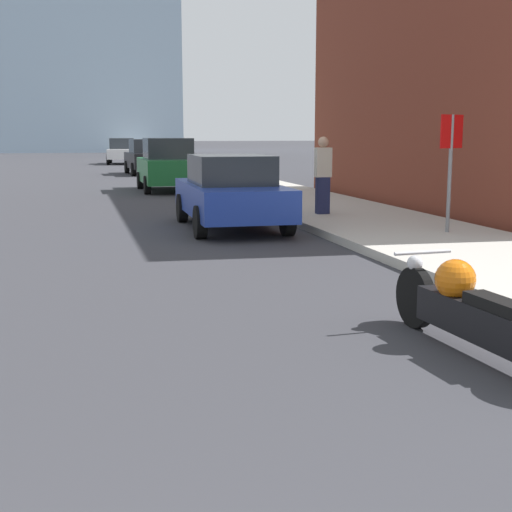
% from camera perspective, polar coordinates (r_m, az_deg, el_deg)
% --- Properties ---
extents(sidewalk, '(3.27, 240.00, 0.15)m').
position_cam_1_polar(sidewalk, '(41.26, -5.76, 7.10)').
color(sidewalk, '#B2ADA3').
rests_on(sidewalk, ground_plane).
extents(motorcycle, '(0.62, 2.59, 0.82)m').
position_cam_1_polar(motorcycle, '(6.60, 16.70, -4.14)').
color(motorcycle, black).
rests_on(motorcycle, ground_plane).
extents(parked_car_blue, '(1.96, 4.29, 1.51)m').
position_cam_1_polar(parked_car_blue, '(14.75, -2.02, 5.17)').
color(parked_car_blue, '#1E3899').
rests_on(parked_car_blue, ground_plane).
extents(parked_car_green, '(1.90, 3.99, 1.80)m').
position_cam_1_polar(parked_car_green, '(24.82, -7.05, 7.21)').
color(parked_car_green, '#1E6B33').
rests_on(parked_car_green, ground_plane).
extents(parked_car_black, '(1.95, 4.10, 1.69)m').
position_cam_1_polar(parked_car_black, '(35.30, -8.76, 7.83)').
color(parked_car_black, black).
rests_on(parked_car_black, ground_plane).
extents(parked_car_white, '(2.23, 4.48, 1.67)m').
position_cam_1_polar(parked_car_white, '(47.93, -10.65, 8.26)').
color(parked_car_white, silver).
rests_on(parked_car_white, ground_plane).
extents(stop_sign, '(0.57, 0.26, 2.13)m').
position_cam_1_polar(stop_sign, '(13.54, 15.32, 7.99)').
color(stop_sign, slate).
rests_on(stop_sign, sidewalk).
extents(pedestrian, '(0.36, 0.24, 1.73)m').
position_cam_1_polar(pedestrian, '(16.23, 5.37, 6.53)').
color(pedestrian, '#1E2347').
rests_on(pedestrian, sidewalk).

